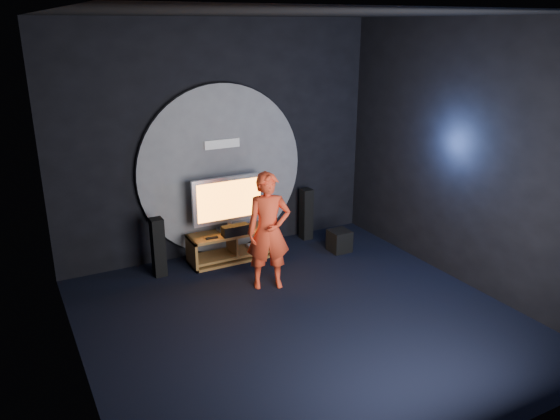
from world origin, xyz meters
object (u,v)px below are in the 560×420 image
(subwoofer, at_px, (339,241))
(player, at_px, (269,231))
(tower_speaker_right, at_px, (306,214))
(media_console, at_px, (233,247))
(tv, at_px, (229,201))
(tower_speaker_left, at_px, (158,247))

(subwoofer, distance_m, player, 1.75)
(tower_speaker_right, bearing_deg, media_console, -171.23)
(tv, xyz_separation_m, subwoofer, (1.62, -0.56, -0.74))
(tower_speaker_left, relative_size, tower_speaker_right, 1.00)
(tower_speaker_left, height_order, subwoofer, tower_speaker_left)
(media_console, height_order, tower_speaker_left, tower_speaker_left)
(media_console, xyz_separation_m, tower_speaker_right, (1.42, 0.22, 0.23))
(tv, xyz_separation_m, player, (0.09, -1.12, -0.11))
(subwoofer, bearing_deg, tv, 161.03)
(media_console, relative_size, tower_speaker_right, 1.54)
(tower_speaker_left, distance_m, subwoofer, 2.80)
(media_console, relative_size, tv, 1.16)
(tv, distance_m, subwoofer, 1.87)
(tower_speaker_right, height_order, player, player)
(tower_speaker_left, height_order, tower_speaker_right, same)
(tower_speaker_left, bearing_deg, media_console, 1.06)
(player, bearing_deg, tower_speaker_right, 62.59)
(tower_speaker_left, xyz_separation_m, tower_speaker_right, (2.56, 0.24, 0.00))
(tower_speaker_left, distance_m, tower_speaker_right, 2.57)
(tower_speaker_right, bearing_deg, player, -136.45)
(tower_speaker_left, relative_size, subwoofer, 2.51)
(tower_speaker_right, relative_size, player, 0.54)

